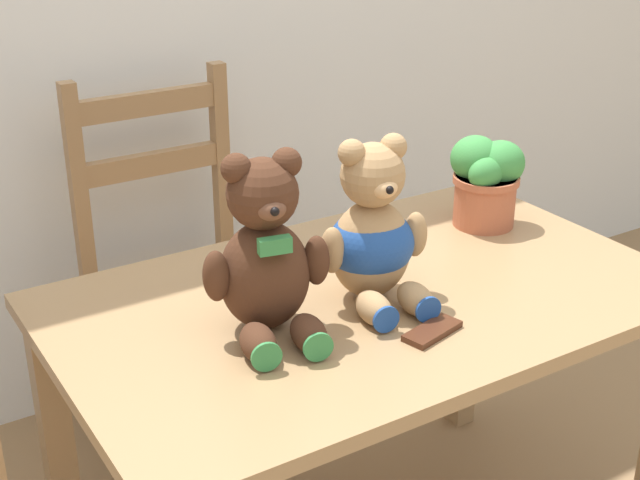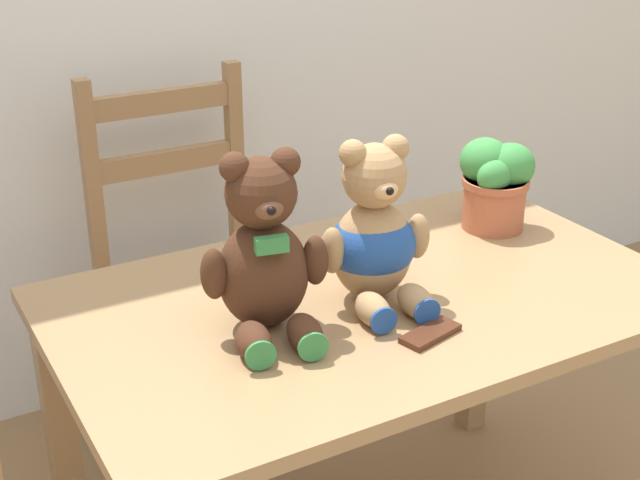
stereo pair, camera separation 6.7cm
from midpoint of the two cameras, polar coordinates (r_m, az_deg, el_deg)
dining_table at (r=1.81m, az=4.15°, el=-6.47°), size 1.23×0.75×0.71m
wooden_chair_behind at (r=2.41m, az=-7.62°, el=-1.94°), size 0.44×0.38×0.99m
teddy_bear_left at (r=1.58m, az=-2.36°, el=-1.00°), size 0.24×0.26×0.34m
teddy_bear_right at (r=1.69m, az=4.60°, el=0.20°), size 0.23×0.25×0.32m
potted_plant at (r=2.07m, az=12.09°, el=3.67°), size 0.17×0.16×0.21m
chocolate_bar at (r=1.63m, az=8.26°, el=-5.97°), size 0.13×0.08×0.01m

